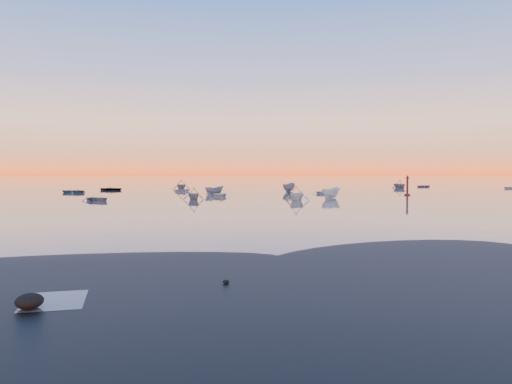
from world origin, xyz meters
name	(u,v)px	position (x,y,z in m)	size (l,w,h in m)	color
ground	(197,186)	(0.00, 100.00, 0.00)	(600.00, 600.00, 0.00)	#655C54
mud_lobes	(475,243)	(0.00, -1.00, 0.01)	(140.00, 6.00, 0.07)	black
moored_fleet	(237,194)	(0.00, 53.00, 0.00)	(124.00, 58.00, 1.20)	silver
boat_near_left	(98,201)	(-19.61, 40.02, 0.00)	(3.76, 1.56, 0.94)	slate
boat_near_center	(331,198)	(9.48, 39.12, 0.00)	(4.00, 1.69, 1.38)	silver
channel_marker	(407,187)	(23.50, 43.85, 1.21)	(0.86, 0.86, 3.06)	#400D0E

